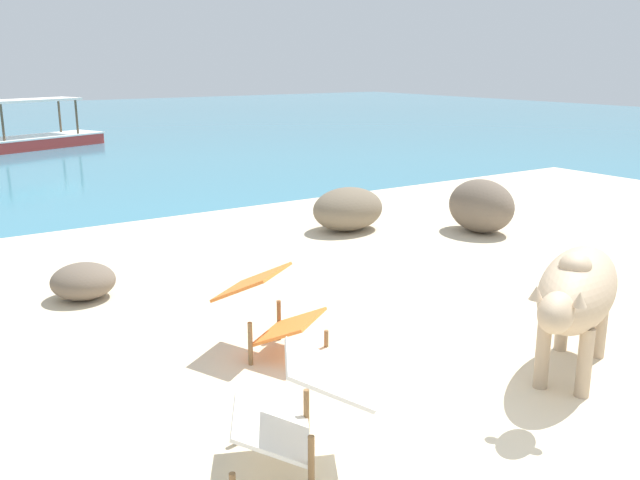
{
  "coord_description": "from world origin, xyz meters",
  "views": [
    {
      "loc": [
        -3.45,
        -2.45,
        2.26
      ],
      "look_at": [
        0.21,
        3.0,
        0.55
      ],
      "focal_mm": 38.56,
      "sensor_mm": 36.0,
      "label": 1
    }
  ],
  "objects_px": {
    "cow": "(577,291)",
    "deck_chair_near": "(299,404)",
    "boat_red": "(35,138)",
    "deck_chair_far": "(271,306)"
  },
  "relations": [
    {
      "from": "cow",
      "to": "deck_chair_near",
      "type": "xyz_separation_m",
      "value": [
        -2.28,
        0.09,
        -0.25
      ]
    },
    {
      "from": "cow",
      "to": "boat_red",
      "type": "bearing_deg",
      "value": -116.38
    },
    {
      "from": "cow",
      "to": "boat_red",
      "type": "distance_m",
      "value": 16.68
    },
    {
      "from": "deck_chair_near",
      "to": "cow",
      "type": "bearing_deg",
      "value": -152.35
    },
    {
      "from": "deck_chair_near",
      "to": "boat_red",
      "type": "relative_size",
      "value": 0.24
    },
    {
      "from": "cow",
      "to": "deck_chair_near",
      "type": "distance_m",
      "value": 2.29
    },
    {
      "from": "cow",
      "to": "boat_red",
      "type": "relative_size",
      "value": 0.44
    },
    {
      "from": "deck_chair_far",
      "to": "boat_red",
      "type": "xyz_separation_m",
      "value": [
        1.44,
        15.13,
        -0.13
      ]
    },
    {
      "from": "deck_chair_near",
      "to": "deck_chair_far",
      "type": "distance_m",
      "value": 1.59
    },
    {
      "from": "cow",
      "to": "deck_chair_near",
      "type": "bearing_deg",
      "value": -29.31
    }
  ]
}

